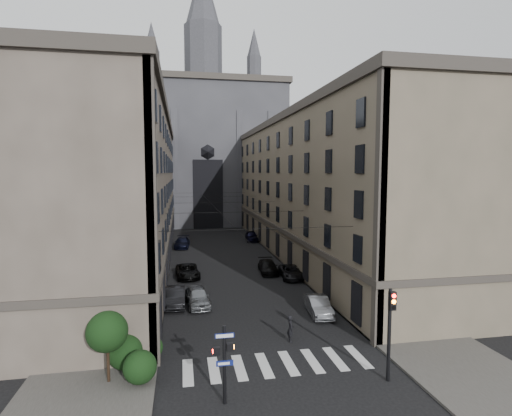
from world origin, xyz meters
TOP-DOWN VIEW (x-y plane):
  - ground at (0.00, 0.00)m, footprint 260.00×260.00m
  - sidewalk_left at (-10.50, 36.00)m, footprint 7.00×80.00m
  - sidewalk_right at (10.50, 36.00)m, footprint 7.00×80.00m
  - zebra_crossing at (0.00, 5.00)m, footprint 11.00×3.20m
  - building_left at (-13.44, 36.00)m, footprint 13.60×60.60m
  - building_right at (13.44, 36.00)m, footprint 13.60×60.60m
  - gothic_tower at (0.00, 74.96)m, footprint 35.00×23.00m
  - pedestrian_signal_left at (-3.51, 1.50)m, footprint 1.02×0.38m
  - traffic_light_right at (5.60, 1.92)m, footprint 0.34×0.50m
  - shrub_cluster at (-8.72, 5.01)m, footprint 3.90×4.40m
  - tram_wires at (0.00, 35.63)m, footprint 14.00×60.00m
  - car_left_near at (-4.20, 16.50)m, footprint 2.34×4.90m
  - car_left_midnear at (-6.09, 16.86)m, footprint 1.67×4.74m
  - car_left_midfar at (-4.88, 25.98)m, footprint 2.74×5.30m
  - car_left_far at (-5.40, 43.76)m, footprint 2.54×5.43m
  - car_right_near at (5.29, 12.47)m, footprint 1.97×4.61m
  - car_right_midnear at (6.20, 23.71)m, footprint 2.67×5.10m
  - car_right_midfar at (4.20, 26.36)m, footprint 2.28×4.98m
  - car_right_far at (6.06, 47.61)m, footprint 2.28×4.89m
  - pedestrian at (1.71, 8.00)m, footprint 0.50×0.70m

SIDE VIEW (x-z plane):
  - ground at x=0.00m, z-range 0.00..0.00m
  - zebra_crossing at x=0.00m, z-range 0.00..0.01m
  - sidewalk_left at x=-10.50m, z-range 0.00..0.15m
  - sidewalk_right at x=10.50m, z-range 0.00..0.15m
  - car_right_midnear at x=6.20m, z-range 0.00..1.37m
  - car_right_midfar at x=4.20m, z-range 0.00..1.41m
  - car_left_midfar at x=-4.88m, z-range 0.00..1.43m
  - car_right_near at x=5.29m, z-range 0.00..1.48m
  - car_left_far at x=-5.40m, z-range 0.00..1.53m
  - car_left_midnear at x=-6.09m, z-range 0.00..1.56m
  - car_left_near at x=-4.20m, z-range 0.00..1.62m
  - car_right_far at x=6.06m, z-range 0.00..1.62m
  - pedestrian at x=1.71m, z-range 0.00..1.80m
  - shrub_cluster at x=-8.72m, z-range -0.15..3.75m
  - pedestrian_signal_left at x=-3.51m, z-range 0.32..4.32m
  - traffic_light_right at x=5.60m, z-range 0.69..5.89m
  - tram_wires at x=0.00m, z-range 7.03..7.46m
  - building_left at x=-13.44m, z-range -0.08..18.77m
  - building_right at x=13.44m, z-range -0.08..18.77m
  - gothic_tower at x=0.00m, z-range -11.20..46.80m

